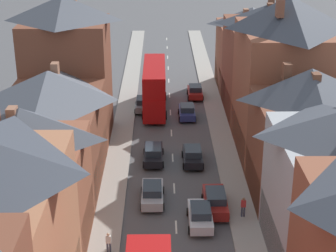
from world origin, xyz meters
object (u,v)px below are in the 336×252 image
(car_parked_right_a, at_px, (195,91))
(car_mid_white, at_px, (187,111))
(car_near_silver, at_px, (153,153))
(car_near_blue, at_px, (143,104))
(car_parked_left_b, at_px, (200,215))
(pedestrian_far_left, at_px, (109,242))
(car_far_grey, at_px, (215,201))
(pedestrian_far_right, at_px, (243,206))
(car_mid_black, at_px, (152,193))
(double_decker_bus_lead, at_px, (154,87))
(car_parked_left_a, at_px, (193,155))

(car_parked_right_a, distance_m, car_mid_white, 6.96)
(car_near_silver, relative_size, car_parked_right_a, 1.18)
(car_near_blue, xyz_separation_m, car_parked_left_b, (4.90, -24.39, 0.00))
(car_parked_right_a, xyz_separation_m, car_parked_left_b, (-1.30, -28.76, 0.01))
(car_near_blue, bearing_deg, car_parked_left_b, -78.64)
(car_near_silver, xyz_separation_m, pedestrian_far_left, (-2.88, -14.69, 0.23))
(car_near_silver, xyz_separation_m, car_parked_right_a, (4.90, 17.81, -0.00))
(car_near_blue, relative_size, car_near_silver, 0.88)
(car_parked_right_a, xyz_separation_m, pedestrian_far_left, (-7.78, -32.49, 0.23))
(pedestrian_far_left, bearing_deg, car_far_grey, 36.70)
(pedestrian_far_left, height_order, pedestrian_far_right, same)
(car_mid_black, bearing_deg, car_mid_white, 78.99)
(car_parked_left_b, relative_size, car_mid_white, 1.04)
(car_near_blue, height_order, car_parked_left_b, car_parked_left_b)
(car_parked_right_a, bearing_deg, car_near_silver, -105.39)
(double_decker_bus_lead, relative_size, car_far_grey, 2.37)
(car_near_silver, distance_m, car_mid_white, 11.54)
(car_mid_black, relative_size, pedestrian_far_left, 2.66)
(car_parked_left_b, relative_size, pedestrian_far_left, 2.58)
(double_decker_bus_lead, bearing_deg, car_parked_right_a, 40.41)
(car_near_silver, xyz_separation_m, car_parked_left_a, (3.60, -0.51, 0.01))
(double_decker_bus_lead, bearing_deg, car_near_silver, -89.96)
(car_near_silver, bearing_deg, car_mid_black, -90.00)
(car_near_blue, height_order, car_far_grey, car_far_grey)
(car_near_blue, relative_size, pedestrian_far_left, 2.48)
(double_decker_bus_lead, height_order, pedestrian_far_left, double_decker_bus_lead)
(car_parked_right_a, distance_m, car_far_grey, 26.70)
(car_near_silver, distance_m, car_mid_black, 7.53)
(car_mid_black, distance_m, car_far_grey, 5.09)
(car_parked_left_b, height_order, car_mid_white, car_parked_left_b)
(car_mid_black, relative_size, car_mid_white, 1.08)
(car_parked_left_b, height_order, pedestrian_far_right, pedestrian_far_right)
(car_mid_white, xyz_separation_m, pedestrian_far_right, (3.32, -21.01, 0.23))
(car_near_silver, bearing_deg, car_far_grey, -61.14)
(car_parked_left_a, height_order, pedestrian_far_right, pedestrian_far_right)
(double_decker_bus_lead, xyz_separation_m, car_mid_black, (0.01, -21.16, -2.00))
(car_parked_left_a, bearing_deg, car_far_grey, -81.19)
(double_decker_bus_lead, xyz_separation_m, car_far_grey, (4.91, -22.52, -1.96))
(car_parked_right_a, height_order, car_far_grey, car_far_grey)
(pedestrian_far_left, bearing_deg, car_parked_right_a, 76.54)
(car_parked_left_a, bearing_deg, car_near_silver, 171.98)
(double_decker_bus_lead, distance_m, pedestrian_far_right, 24.72)
(double_decker_bus_lead, xyz_separation_m, pedestrian_far_right, (6.93, -23.67, -1.78))
(car_near_silver, xyz_separation_m, car_mid_white, (3.60, 10.97, -0.01))
(car_near_blue, height_order, car_parked_left_a, car_parked_left_a)
(car_parked_left_b, bearing_deg, car_mid_white, 90.00)
(pedestrian_far_right, bearing_deg, car_parked_right_a, 94.14)
(car_near_silver, relative_size, car_mid_white, 1.14)
(double_decker_bus_lead, xyz_separation_m, car_parked_left_a, (3.61, -14.13, -2.00))
(double_decker_bus_lead, relative_size, car_near_blue, 2.71)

